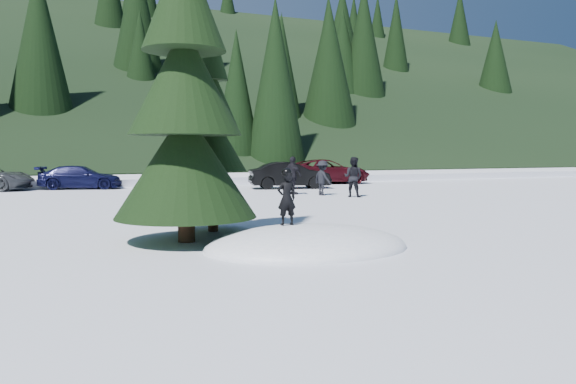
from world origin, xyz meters
name	(u,v)px	position (x,y,z in m)	size (l,w,h in m)	color
ground	(307,248)	(0.00, 0.00, 0.00)	(200.00, 200.00, 0.00)	white
snow_mound	(307,248)	(0.00, 0.00, 0.00)	(4.48, 3.52, 0.96)	white
forest_hillside	(99,54)	(0.00, 54.00, 12.50)	(200.00, 60.00, 25.00)	black
spruce_tall	(185,95)	(-2.20, 1.80, 3.32)	(3.20, 3.20, 8.60)	#301E10
spruce_short	(212,149)	(-1.20, 3.20, 2.10)	(2.20, 2.20, 5.37)	#301E10
child_skier	(287,198)	(-0.37, 0.27, 1.05)	(0.42, 0.27, 1.15)	black
adult_0	(353,177)	(7.43, 11.22, 0.90)	(0.87, 0.68, 1.80)	black
adult_1	(293,175)	(5.51, 13.60, 0.90)	(1.06, 0.44, 1.81)	black
adult_2	(323,178)	(6.59, 12.60, 0.81)	(1.05, 0.60, 1.62)	black
car_3	(80,177)	(-3.60, 21.56, 0.63)	(1.77, 4.36, 1.26)	#0E0F34
car_4	(188,175)	(1.96, 20.13, 0.72)	(1.70, 4.22, 1.44)	gray
car_5	(290,175)	(7.03, 17.58, 0.73)	(1.54, 4.42, 1.46)	black
car_6	(326,171)	(10.97, 20.94, 0.77)	(2.54, 5.51, 1.53)	#3B0A11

